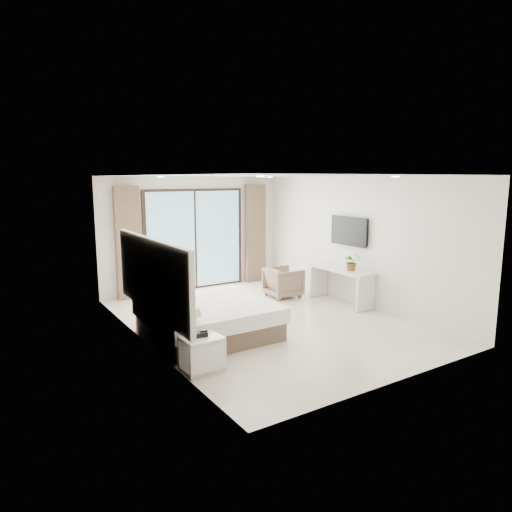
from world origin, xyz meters
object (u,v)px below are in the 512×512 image
object	(u,v)px
bed	(208,319)
nightstand	(202,354)
console_desk	(341,277)
armchair	(284,281)

from	to	relation	value
bed	nightstand	xyz separation A→B (m)	(-0.71, -1.24, -0.05)
bed	console_desk	world-z (taller)	console_desk
bed	armchair	xyz separation A→B (m)	(2.63, 1.43, 0.07)
nightstand	console_desk	world-z (taller)	console_desk
nightstand	armchair	bearing A→B (deg)	37.00
nightstand	armchair	size ratio (longest dim) A/B	0.75
console_desk	armchair	size ratio (longest dim) A/B	2.19
nightstand	armchair	world-z (taller)	armchair
bed	nightstand	distance (m)	1.43
nightstand	console_desk	distance (m)	4.35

